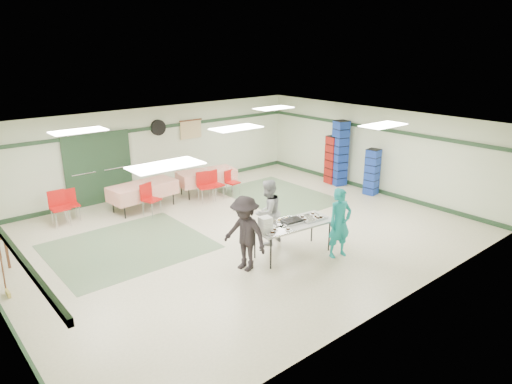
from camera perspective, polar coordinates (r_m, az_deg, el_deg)
floor at (r=11.65m, az=-2.31°, el=-5.08°), size 11.00×11.00×0.00m
ceiling at (r=10.88m, az=-2.49°, el=8.10°), size 11.00×11.00×0.00m
wall_back at (r=14.90m, az=-13.08°, el=5.10°), size 11.00×0.00×11.00m
wall_front at (r=8.31m, az=17.06°, el=-5.69°), size 11.00×0.00×11.00m
wall_right at (r=15.07m, az=14.45°, el=5.14°), size 0.00×9.00×9.00m
trim_back at (r=14.74m, az=-13.22°, el=7.73°), size 11.00×0.06×0.10m
baseboard_back at (r=15.21m, az=-12.69°, el=0.34°), size 11.00×0.06×0.12m
trim_right at (r=14.91m, az=14.60°, el=7.75°), size 0.06×9.00×0.10m
baseboard_right at (r=15.38m, az=14.01°, el=0.44°), size 0.06×9.00×0.12m
green_patch_a at (r=11.29m, az=-15.65°, el=-6.57°), size 3.50×3.00×0.01m
green_patch_b at (r=14.42m, az=2.84°, el=-0.44°), size 2.50×3.50×0.01m
double_door_left at (r=14.09m, az=-20.82°, el=2.38°), size 0.90×0.06×2.10m
double_door_right at (r=14.41m, az=-17.29°, el=3.08°), size 0.90×0.06×2.10m
door_frame at (r=14.23m, az=-19.03°, el=2.71°), size 2.00×0.03×2.15m
wall_fan at (r=14.84m, az=-12.13°, el=7.88°), size 0.50×0.10×0.50m
scroll_banner at (r=15.47m, az=-8.14°, el=7.75°), size 0.80×0.02×0.60m
serving_table at (r=10.25m, az=4.65°, el=-4.13°), size 1.98×0.98×0.76m
sheet_tray_right at (r=10.53m, az=6.93°, el=-3.27°), size 0.65×0.52×0.02m
sheet_tray_mid at (r=10.25m, az=3.84°, el=-3.79°), size 0.67×0.54×0.02m
sheet_tray_left at (r=9.73m, az=2.81°, el=-5.01°), size 0.65×0.52×0.02m
baking_pan at (r=10.25m, az=4.51°, el=-3.64°), size 0.48×0.33×0.08m
foam_box_stack at (r=9.68m, az=1.18°, el=-4.10°), size 0.27×0.25×0.34m
volunteer_teal at (r=10.29m, az=10.42°, el=-3.83°), size 0.65×0.50×1.59m
volunteer_grey at (r=10.77m, az=1.48°, el=-2.54°), size 0.85×0.70×1.58m
volunteer_dark at (r=9.53m, az=-1.39°, el=-5.22°), size 0.81×1.16×1.63m
dining_table_a at (r=14.54m, az=-6.19°, el=1.97°), size 1.91×1.06×0.77m
dining_table_b at (r=13.50m, az=-13.94°, el=0.25°), size 1.99×1.02×0.77m
chair_a at (r=14.04m, az=-5.26°, el=1.29°), size 0.45×0.45×0.88m
chair_b at (r=13.84m, az=-6.50°, el=1.06°), size 0.50×0.50×0.90m
chair_c at (r=14.41m, az=-3.15°, el=1.53°), size 0.41×0.41×0.79m
chair_d at (r=12.97m, az=-13.25°, el=-0.49°), size 0.53×0.53×0.91m
chair_loose_a at (r=13.29m, az=-22.26°, el=-1.10°), size 0.41×0.41×0.85m
chair_loose_b at (r=13.01m, az=-23.48°, el=-1.42°), size 0.44×0.44×0.94m
crate_stack_blue_a at (r=15.49m, az=10.44°, el=4.78°), size 0.51×0.51×2.19m
crate_stack_red at (r=15.72m, az=9.61°, el=3.99°), size 0.46×0.46×1.63m
crate_stack_blue_b at (r=14.79m, az=14.31°, el=2.44°), size 0.42×0.42×1.47m
broom at (r=9.84m, az=-29.23°, el=-7.59°), size 0.07×0.22×1.35m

